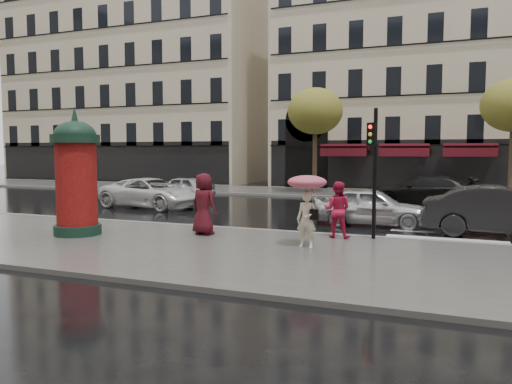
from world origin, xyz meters
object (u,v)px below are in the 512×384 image
at_px(car_silver, 371,207).
at_px(car_far_silver, 181,188).
at_px(woman_umbrella, 307,198).
at_px(car_black, 422,190).
at_px(morris_column, 76,174).
at_px(traffic_light, 374,160).
at_px(woman_red, 337,210).
at_px(car_darkgrey, 504,212).
at_px(car_white, 151,193).
at_px(man_burgundy, 204,204).

relative_size(car_silver, car_far_silver, 1.07).
distance_m(woman_umbrella, car_black, 13.58).
distance_m(woman_umbrella, car_far_silver, 15.82).
distance_m(morris_column, traffic_light, 9.09).
distance_m(woman_red, car_darkgrey, 5.53).
relative_size(morris_column, car_white, 0.77).
height_order(man_burgundy, traffic_light, traffic_light).
bearing_deg(morris_column, car_white, 108.08).
relative_size(man_burgundy, traffic_light, 0.50).
xyz_separation_m(morris_column, traffic_light, (8.69, 2.64, 0.43)).
distance_m(car_darkgrey, car_black, 9.23).
bearing_deg(traffic_light, car_far_silver, 141.71).
height_order(woman_umbrella, car_darkgrey, woman_umbrella).
bearing_deg(woman_umbrella, car_black, 81.00).
distance_m(man_burgundy, car_far_silver, 12.94).
bearing_deg(car_black, man_burgundy, -29.94).
xyz_separation_m(morris_column, car_darkgrey, (12.40, 5.32, -1.23)).
relative_size(morris_column, car_black, 0.77).
relative_size(traffic_light, car_far_silver, 1.00).
xyz_separation_m(woman_red, traffic_light, (1.02, 0.17, 1.49)).
distance_m(morris_column, car_far_silver, 12.81).
relative_size(traffic_light, car_black, 0.75).
relative_size(man_burgundy, car_darkgrey, 0.39).
relative_size(morris_column, car_silver, 0.97).
relative_size(woman_umbrella, woman_red, 1.19).
relative_size(car_white, car_far_silver, 1.34).
distance_m(woman_red, car_silver, 3.63).
height_order(man_burgundy, car_far_silver, man_burgundy).
bearing_deg(car_white, traffic_light, -108.21).
height_order(woman_umbrella, car_far_silver, woman_umbrella).
bearing_deg(man_burgundy, car_darkgrey, -140.70).
height_order(woman_red, car_silver, woman_red).
height_order(woman_umbrella, morris_column, morris_column).
height_order(woman_red, car_white, woman_red).
xyz_separation_m(man_burgundy, car_far_silver, (-7.15, 10.78, -0.42)).
xyz_separation_m(woman_umbrella, car_darkgrey, (5.16, 4.67, -0.65)).
height_order(woman_red, car_far_silver, woman_red).
height_order(car_silver, car_far_silver, car_silver).
bearing_deg(traffic_light, car_black, 86.62).
relative_size(car_darkgrey, car_far_silver, 1.27).
relative_size(woman_red, car_far_silver, 0.44).
bearing_deg(woman_red, car_silver, -96.91).
bearing_deg(car_silver, woman_red, 170.22).
bearing_deg(traffic_light, woman_umbrella, -125.96).
bearing_deg(woman_red, woman_umbrella, 77.24).
bearing_deg(car_far_silver, woman_umbrella, 44.97).
bearing_deg(car_darkgrey, woman_red, 121.42).
bearing_deg(car_darkgrey, woman_umbrella, 132.58).
bearing_deg(morris_column, man_burgundy, 21.82).
height_order(woman_red, man_burgundy, man_burgundy).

